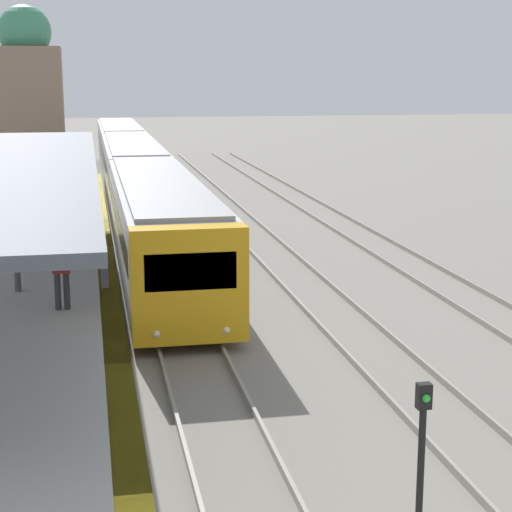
{
  "coord_description": "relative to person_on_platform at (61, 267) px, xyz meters",
  "views": [
    {
      "loc": [
        -2.11,
        -6.58,
        6.19
      ],
      "look_at": [
        2.04,
        14.56,
        1.59
      ],
      "focal_mm": 60.0,
      "sensor_mm": 36.0,
      "label": 1
    }
  ],
  "objects": [
    {
      "name": "platform_canopy",
      "position": [
        -1.08,
        1.93,
        2.05
      ],
      "size": [
        4.0,
        22.01,
        3.16
      ],
      "color": "#4C515B",
      "rests_on": "station_platform"
    },
    {
      "name": "person_on_platform",
      "position": [
        0.0,
        0.0,
        0.0
      ],
      "size": [
        0.4,
        0.4,
        1.66
      ],
      "color": "#2D2D33",
      "rests_on": "station_platform"
    },
    {
      "name": "train_near",
      "position": [
        2.8,
        22.31,
        -0.26
      ],
      "size": [
        2.63,
        46.64,
        3.01
      ],
      "color": "gold",
      "rests_on": "ground_plane"
    },
    {
      "name": "signal_post_near",
      "position": [
        5.05,
        -8.86,
        -0.66
      ],
      "size": [
        0.2,
        0.21,
        2.08
      ],
      "color": "black",
      "rests_on": "ground_plane"
    },
    {
      "name": "distant_domed_building",
      "position": [
        -3.11,
        41.15,
        3.07
      ],
      "size": [
        4.58,
        4.58,
        10.68
      ],
      "color": "#89705B",
      "rests_on": "ground_plane"
    }
  ]
}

